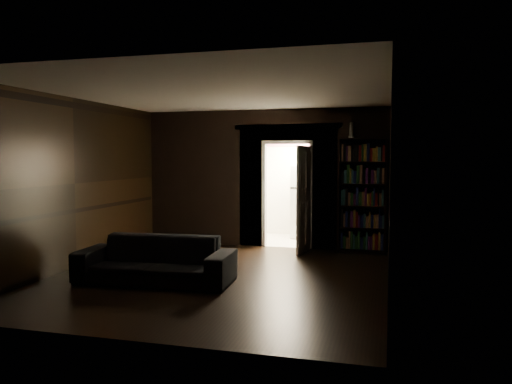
# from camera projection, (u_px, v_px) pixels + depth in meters

# --- Properties ---
(ground) EXTENTS (5.50, 5.50, 0.00)m
(ground) POSITION_uv_depth(u_px,v_px,m) (219.00, 277.00, 7.64)
(ground) COLOR black
(ground) RESTS_ON ground
(room_walls) EXTENTS (5.02, 5.61, 2.84)m
(room_walls) POSITION_uv_depth(u_px,v_px,m) (239.00, 166.00, 8.56)
(room_walls) COLOR black
(room_walls) RESTS_ON ground
(kitchen_alcove) EXTENTS (2.20, 1.80, 2.60)m
(kitchen_alcove) POSITION_uv_depth(u_px,v_px,m) (297.00, 185.00, 11.15)
(kitchen_alcove) COLOR beige
(kitchen_alcove) RESTS_ON ground
(sofa) EXTENTS (2.32, 1.11, 0.87)m
(sofa) POSITION_uv_depth(u_px,v_px,m) (155.00, 253.00, 7.30)
(sofa) COLOR black
(sofa) RESTS_ON ground
(bookshelf) EXTENTS (0.96, 0.60, 2.20)m
(bookshelf) POSITION_uv_depth(u_px,v_px,m) (362.00, 196.00, 9.54)
(bookshelf) COLOR black
(bookshelf) RESTS_ON ground
(refrigerator) EXTENTS (0.95, 0.92, 1.65)m
(refrigerator) POSITION_uv_depth(u_px,v_px,m) (309.00, 201.00, 11.35)
(refrigerator) COLOR white
(refrigerator) RESTS_ON ground
(door) EXTENTS (0.15, 0.85, 2.05)m
(door) POSITION_uv_depth(u_px,v_px,m) (304.00, 199.00, 9.55)
(door) COLOR white
(door) RESTS_ON ground
(figurine) EXTENTS (0.13, 0.13, 0.31)m
(figurine) POSITION_uv_depth(u_px,v_px,m) (351.00, 130.00, 9.58)
(figurine) COLOR white
(figurine) RESTS_ON bookshelf
(bottles) EXTENTS (0.61, 0.23, 0.25)m
(bottles) POSITION_uv_depth(u_px,v_px,m) (310.00, 160.00, 11.27)
(bottles) COLOR black
(bottles) RESTS_ON refrigerator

